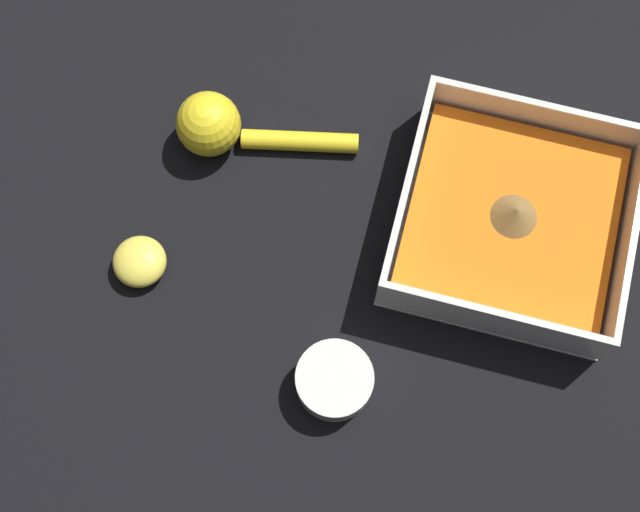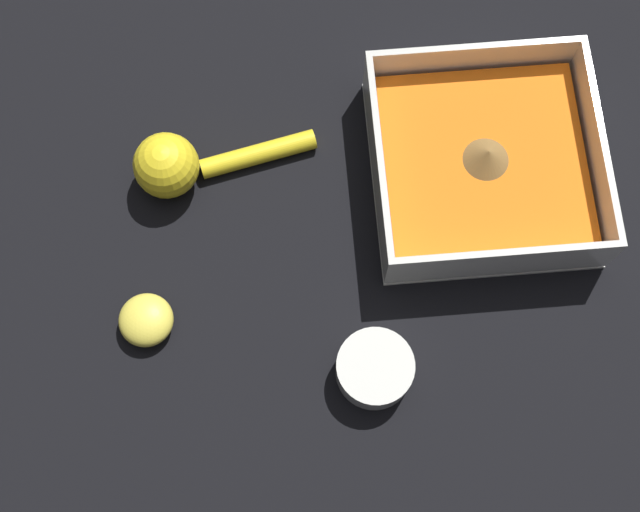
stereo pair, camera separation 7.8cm
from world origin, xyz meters
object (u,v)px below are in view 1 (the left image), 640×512
(spice_bowl, at_px, (334,381))
(lemon_squeezer, at_px, (221,130))
(square_dish, at_px, (510,222))
(lemon_half, at_px, (140,262))

(spice_bowl, bearing_deg, lemon_squeezer, -141.08)
(spice_bowl, distance_m, lemon_squeezer, 0.25)
(square_dish, xyz_separation_m, lemon_half, (0.12, -0.32, -0.01))
(lemon_half, bearing_deg, lemon_squeezer, 164.88)
(lemon_squeezer, distance_m, lemon_half, 0.14)
(square_dish, distance_m, spice_bowl, 0.22)
(square_dish, distance_m, lemon_squeezer, 0.28)
(square_dish, relative_size, lemon_half, 4.18)
(lemon_squeezer, height_order, lemon_half, lemon_squeezer)
(square_dish, relative_size, lemon_squeezer, 1.20)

